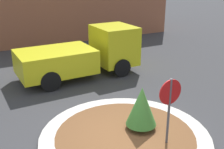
{
  "coord_description": "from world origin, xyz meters",
  "views": [
    {
      "loc": [
        -3.81,
        -6.31,
        4.8
      ],
      "look_at": [
        0.82,
        2.37,
        1.16
      ],
      "focal_mm": 45.0,
      "sensor_mm": 36.0,
      "label": 1
    }
  ],
  "objects": [
    {
      "name": "utility_truck",
      "position": [
        1.09,
        5.68,
        1.09
      ],
      "size": [
        5.72,
        2.43,
        2.26
      ],
      "rotation": [
        0.0,
        0.0,
        0.02
      ],
      "color": "gold",
      "rests_on": "ground_plane"
    },
    {
      "name": "traffic_island",
      "position": [
        0.0,
        0.0,
        0.07
      ],
      "size": [
        5.17,
        5.17,
        0.14
      ],
      "color": "beige",
      "rests_on": "ground_plane"
    },
    {
      "name": "stop_sign",
      "position": [
        0.84,
        -0.93,
        1.46
      ],
      "size": [
        0.73,
        0.07,
        2.11
      ],
      "color": "#4C4C51",
      "rests_on": "ground_plane"
    },
    {
      "name": "island_shrub",
      "position": [
        0.63,
        0.08,
        0.91
      ],
      "size": [
        0.96,
        0.96,
        1.39
      ],
      "color": "brown",
      "rests_on": "traffic_island"
    },
    {
      "name": "ground_plane",
      "position": [
        0.0,
        0.0,
        0.0
      ],
      "size": [
        120.0,
        120.0,
        0.0
      ],
      "primitive_type": "plane",
      "color": "#38383A"
    }
  ]
}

